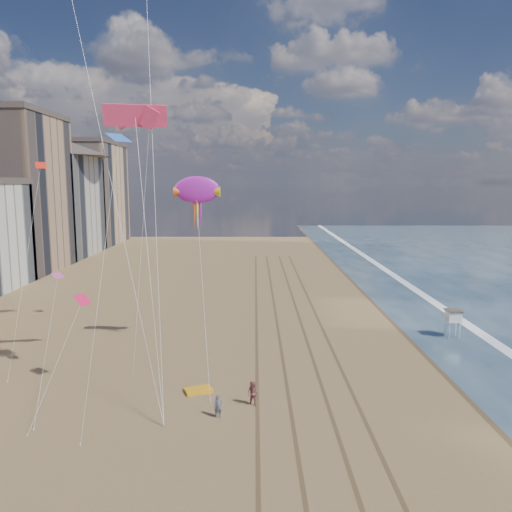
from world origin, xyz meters
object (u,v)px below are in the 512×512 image
at_px(grounded_kite, 198,390).
at_px(show_kite, 197,190).
at_px(kite_flyer_b, 253,394).
at_px(lifeguard_stand, 453,316).
at_px(kite_flyer_a, 218,406).

relative_size(grounded_kite, show_kite, 0.11).
xyz_separation_m(grounded_kite, kite_flyer_b, (4.28, -2.50, 0.81)).
xyz_separation_m(lifeguard_stand, kite_flyer_b, (-21.11, -16.45, -1.34)).
distance_m(grounded_kite, show_kite, 18.12).
bearing_deg(kite_flyer_a, show_kite, 93.08).
xyz_separation_m(lifeguard_stand, kite_flyer_a, (-23.51, -18.28, -1.47)).
height_order(show_kite, kite_flyer_b, show_kite).
relative_size(show_kite, kite_flyer_a, 11.70).
relative_size(lifeguard_stand, kite_flyer_a, 1.83).
distance_m(show_kite, kite_flyer_b, 19.59).
height_order(show_kite, kite_flyer_a, show_kite).
bearing_deg(kite_flyer_b, grounded_kite, -179.65).
xyz_separation_m(grounded_kite, show_kite, (-0.94, 9.49, 15.41)).
height_order(grounded_kite, kite_flyer_a, kite_flyer_a).
distance_m(grounded_kite, kite_flyer_a, 4.77).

